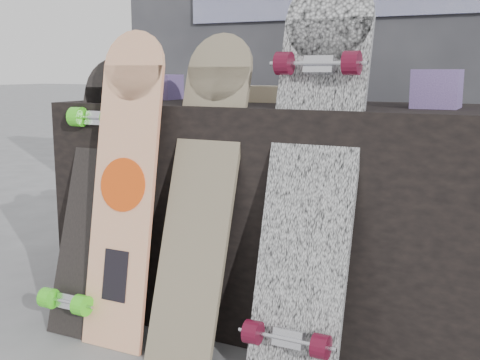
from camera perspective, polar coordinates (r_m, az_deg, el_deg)
The scene contains 9 objects.
vendor_table at distance 2.21m, azimuth 3.95°, elevation -3.18°, with size 1.60×0.60×0.80m, color black.
booth at distance 2.96m, azimuth 10.64°, elevation 13.78°, with size 2.40×0.22×2.20m.
merch_box_purple at distance 2.51m, azimuth -7.85°, elevation 8.74°, with size 0.18×0.12×0.10m, color #43356C.
merch_box_small at distance 2.00m, azimuth 18.17°, elevation 8.22°, with size 0.14×0.14×0.12m, color #43356C.
merch_box_flat at distance 2.26m, azimuth 3.11°, elevation 8.14°, with size 0.22×0.10×0.06m, color #D1B78C.
longboard_geisha at distance 2.04m, azimuth -10.89°, elevation -0.03°, with size 0.24×0.22×1.05m.
longboard_celtic at distance 1.94m, azimuth -3.56°, elevation -0.47°, with size 0.23×0.35×1.04m.
longboard_cascadia at distance 1.79m, azimuth 6.81°, elevation 1.05°, with size 0.28×0.39×1.21m.
skateboard_dark at distance 2.20m, azimuth -13.85°, elevation -0.99°, with size 0.22×0.36×0.96m.
Camera 1 is at (0.82, -1.49, 0.92)m, focal length 45.00 mm.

